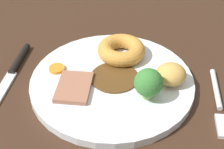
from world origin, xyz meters
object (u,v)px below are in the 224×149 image
meat_slice_main (74,87)px  broccoli_floret (148,83)px  carrot_coin_front (57,69)px  yorkshire_pudding (121,50)px  dinner_plate (112,82)px  roast_potato_left (171,74)px  fork (219,103)px  knife (13,70)px

meat_slice_main → broccoli_floret: broccoli_floret is taller
carrot_coin_front → meat_slice_main: bearing=134.2°
yorkshire_pudding → dinner_plate: bearing=85.1°
roast_potato_left → carrot_coin_front: roast_potato_left is taller
broccoli_floret → roast_potato_left: bearing=-129.5°
fork → carrot_coin_front: bearing=-99.1°
fork → knife: size_ratio=0.83×
dinner_plate → yorkshire_pudding: size_ratio=3.19×
knife → carrot_coin_front: bearing=90.3°
dinner_plate → knife: dinner_plate is taller
roast_potato_left → fork: bearing=162.3°
dinner_plate → carrot_coin_front: bearing=-5.0°
dinner_plate → carrot_coin_front: 9.97cm
roast_potato_left → broccoli_floret: (3.40, 4.12, 1.14)cm
dinner_plate → carrot_coin_front: size_ratio=10.18×
broccoli_floret → dinner_plate: bearing=-29.1°
meat_slice_main → roast_potato_left: roast_potato_left is taller
roast_potato_left → fork: size_ratio=0.33×
meat_slice_main → yorkshire_pudding: size_ratio=0.86×
meat_slice_main → fork: meat_slice_main is taller
meat_slice_main → carrot_coin_front: size_ratio=2.73×
meat_slice_main → roast_potato_left: size_ratio=1.47×
dinner_plate → meat_slice_main: (5.65, 3.48, 1.10)cm
yorkshire_pudding → roast_potato_left: (-9.04, 6.09, 0.43)cm
fork → knife: 35.68cm
broccoli_floret → meat_slice_main: bearing=0.1°
roast_potato_left → carrot_coin_front: bearing=-0.6°
yorkshire_pudding → knife: (18.60, 6.10, -2.33)cm
broccoli_floret → fork: bearing=-172.0°
roast_potato_left → fork: (-7.95, 2.53, -2.82)cm
meat_slice_main → yorkshire_pudding: 12.01cm
meat_slice_main → broccoli_floret: 12.15cm
yorkshire_pudding → fork: size_ratio=0.56×
dinner_plate → roast_potato_left: size_ratio=5.50×
meat_slice_main → carrot_coin_front: 6.06cm
roast_potato_left → dinner_plate: bearing=3.9°
carrot_coin_front → knife: 8.23cm
broccoli_floret → knife: (24.24, -4.11, -3.89)cm
yorkshire_pudding → broccoli_floret: broccoli_floret is taller
meat_slice_main → yorkshire_pudding: bearing=-121.4°
carrot_coin_front → fork: bearing=174.3°
meat_slice_main → fork: 23.32cm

